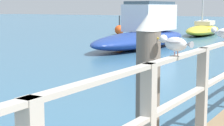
{
  "coord_description": "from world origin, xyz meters",
  "views": [
    {
      "loc": [
        0.42,
        0.78,
        2.07
      ],
      "look_at": [
        -3.26,
        6.8,
        1.03
      ],
      "focal_mm": 61.56,
      "sensor_mm": 36.0,
      "label": 1
    }
  ],
  "objects": [
    {
      "name": "boat_0",
      "position": [
        -8.61,
        28.35,
        0.42
      ],
      "size": [
        2.84,
        6.87,
        8.1
      ],
      "rotation": [
        0.0,
        0.0,
        3.27
      ],
      "color": "gold",
      "rests_on": "ground_plane"
    },
    {
      "name": "dock_piling_near",
      "position": [
        -1.49,
        4.7,
        1.01
      ],
      "size": [
        0.29,
        0.29,
        2.0
      ],
      "color": "#6B6056",
      "rests_on": "ground_plane"
    },
    {
      "name": "boat_4",
      "position": [
        -8.38,
        18.37,
        0.78
      ],
      "size": [
        2.6,
        8.45,
        2.33
      ],
      "rotation": [
        0.0,
        0.0,
        -0.03
      ],
      "color": "navy",
      "rests_on": "ground_plane"
    },
    {
      "name": "channel_buoy",
      "position": [
        -14.01,
        25.42,
        0.36
      ],
      "size": [
        0.7,
        0.7,
        1.4
      ],
      "color": "#E54C19",
      "rests_on": "ground_plane"
    },
    {
      "name": "seagull_foreground",
      "position": [
        -1.12,
        4.58,
        1.69
      ],
      "size": [
        0.47,
        0.24,
        0.21
      ],
      "rotation": [
        0.0,
        0.0,
        1.25
      ],
      "color": "white",
      "rests_on": "pier_railing"
    }
  ]
}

